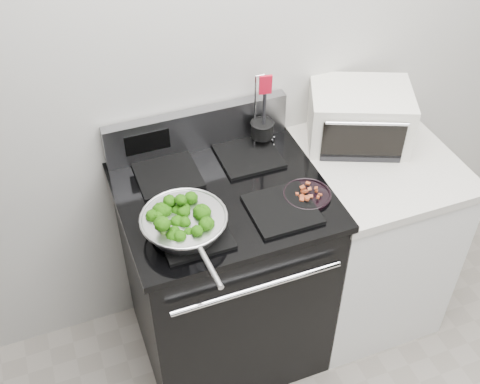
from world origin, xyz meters
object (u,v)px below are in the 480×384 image
utensil_holder (262,133)px  bacon_plate (307,193)px  skillet (184,223)px  toaster_oven (359,116)px  gas_range (225,272)px

utensil_holder → bacon_plate: bearing=-73.7°
skillet → toaster_oven: size_ratio=0.98×
toaster_oven → bacon_plate: bearing=-119.6°
skillet → bacon_plate: (0.49, 0.02, -0.03)m
toaster_oven → skillet: bearing=-137.3°
gas_range → toaster_oven: (0.66, 0.15, 0.55)m
bacon_plate → toaster_oven: bearing=37.5°
gas_range → toaster_oven: toaster_oven is taller
gas_range → skillet: bearing=-141.2°
skillet → bacon_plate: size_ratio=2.67×
bacon_plate → utensil_holder: bearing=96.1°
skillet → utensil_holder: size_ratio=1.45×
bacon_plate → utensil_holder: (-0.04, 0.36, 0.04)m
bacon_plate → toaster_oven: 0.47m
gas_range → toaster_oven: bearing=12.9°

